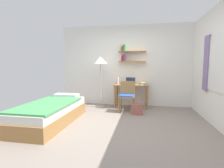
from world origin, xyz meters
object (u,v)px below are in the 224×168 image
object	(u,v)px
desk	(131,89)
handbag	(137,109)
desk_chair	(127,95)
laptop	(130,82)
water_bottle	(118,81)
bed	(51,113)
standing_lamp	(100,62)
book_stack	(143,84)

from	to	relation	value
desk	handbag	distance (m)	0.93
desk	desk_chair	xyz separation A→B (m)	(-0.09, -0.50, -0.11)
handbag	desk	bearing A→B (deg)	105.23
desk_chair	handbag	world-z (taller)	desk_chair
desk	laptop	distance (m)	0.20
desk	water_bottle	bearing A→B (deg)	176.44
bed	desk	world-z (taller)	desk
desk_chair	laptop	xyz separation A→B (m)	(0.06, 0.54, 0.30)
standing_lamp	laptop	world-z (taller)	standing_lamp
water_bottle	book_stack	bearing A→B (deg)	-3.88
standing_lamp	laptop	size ratio (longest dim) A/B	5.24
water_bottle	standing_lamp	bearing A→B (deg)	-161.59
desk_chair	laptop	bearing A→B (deg)	83.37
handbag	desk_chair	bearing A→B (deg)	136.25
handbag	standing_lamp	bearing A→B (deg)	151.02
standing_lamp	water_bottle	size ratio (longest dim) A/B	7.41
desk_chair	water_bottle	bearing A→B (deg)	122.57
book_stack	water_bottle	bearing A→B (deg)	176.12
laptop	water_bottle	xyz separation A→B (m)	(-0.40, -0.01, 0.05)
bed	laptop	bearing A→B (deg)	48.22
bed	water_bottle	distance (m)	2.30
water_bottle	book_stack	xyz separation A→B (m)	(0.78, -0.05, -0.08)
bed	standing_lamp	bearing A→B (deg)	66.18
desk	bed	bearing A→B (deg)	-132.96
book_stack	bed	bearing A→B (deg)	-138.82
bed	standing_lamp	size ratio (longest dim) A/B	1.29
water_bottle	handbag	world-z (taller)	water_bottle
desk_chair	standing_lamp	bearing A→B (deg)	157.83
desk_chair	book_stack	xyz separation A→B (m)	(0.45, 0.47, 0.27)
standing_lamp	water_bottle	xyz separation A→B (m)	(0.52, 0.17, -0.57)
desk_chair	handbag	xyz separation A→B (m)	(0.31, -0.30, -0.33)
bed	handbag	xyz separation A→B (m)	(1.90, 1.01, -0.08)
bed	book_stack	world-z (taller)	book_stack
bed	handbag	bearing A→B (deg)	28.12
bed	book_stack	size ratio (longest dim) A/B	7.88
desk	standing_lamp	bearing A→B (deg)	-171.20
bed	laptop	size ratio (longest dim) A/B	6.77
book_stack	handbag	distance (m)	0.98
laptop	handbag	distance (m)	1.07
laptop	water_bottle	world-z (taller)	water_bottle
bed	desk	size ratio (longest dim) A/B	1.92
standing_lamp	handbag	size ratio (longest dim) A/B	3.61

